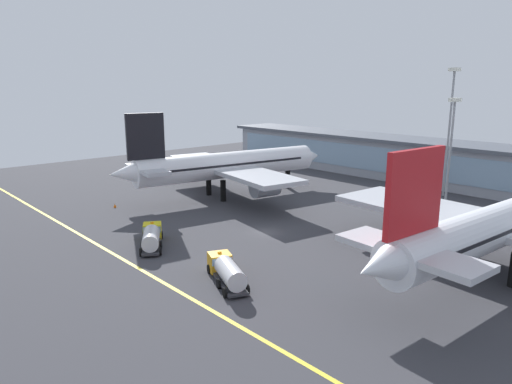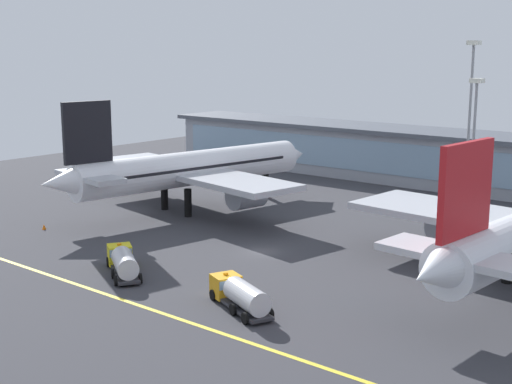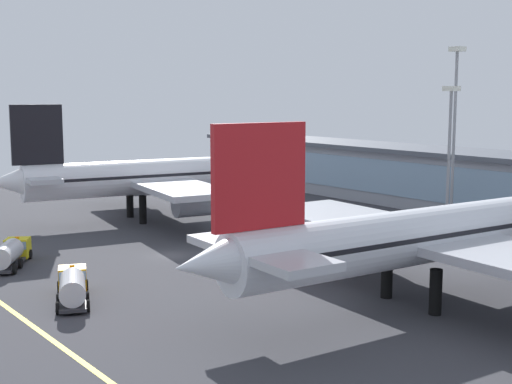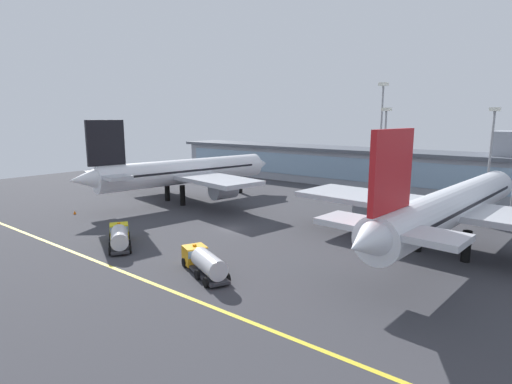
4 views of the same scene
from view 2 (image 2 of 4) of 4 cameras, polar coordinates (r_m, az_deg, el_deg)
The scene contains 9 objects.
ground_plane at distance 86.90m, azimuth 0.50°, elevation -4.84°, with size 180.00×180.00×0.00m, color #38383D.
taxiway_centreline_stripe at distance 71.95m, azimuth -10.68°, elevation -8.56°, with size 144.00×0.50×0.01m, color yellow.
terminal_building at distance 130.34m, azimuth 16.33°, elevation 2.64°, with size 124.33×14.00×15.08m.
airliner_near_left at distance 108.06m, azimuth -5.29°, elevation 1.83°, with size 41.09×47.88×17.53m.
fuel_tanker_truck at distance 68.07m, azimuth -1.37°, elevation -8.19°, with size 9.27×5.84×2.90m.
baggage_tug_near at distance 79.50m, azimuth -10.68°, elevation -5.47°, with size 8.92×6.95×2.90m.
apron_light_mast_east at distance 113.07m, azimuth 17.22°, elevation 5.41°, with size 1.80×1.80×20.06m.
apron_light_mast_far_east at distance 118.23m, azimuth 16.92°, elevation 7.20°, with size 1.80×1.80×25.71m.
safety_cone at distance 101.65m, azimuth -16.73°, elevation -2.71°, with size 0.57×0.57×0.71m, color orange.
Camera 2 is at (52.28, -64.99, 24.41)m, focal length 49.58 mm.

